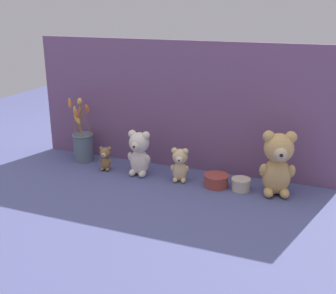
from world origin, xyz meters
TOP-DOWN VIEW (x-y plane):
  - ground_plane at (0.00, 0.00)m, footprint 4.00×4.00m
  - backdrop_wall at (0.00, 0.17)m, footprint 1.51×0.02m
  - teddy_bear_large at (0.50, 0.01)m, footprint 0.16×0.14m
  - teddy_bear_medium at (-0.14, -0.00)m, footprint 0.12×0.11m
  - teddy_bear_small at (0.07, -0.00)m, footprint 0.09×0.08m
  - teddy_bear_tiny at (-0.32, -0.01)m, footprint 0.07×0.06m
  - flower_vase at (-0.49, 0.06)m, footprint 0.14×0.13m
  - decorative_tin_tall at (0.24, -0.00)m, footprint 0.11×0.11m
  - decorative_tin_short at (0.35, -0.00)m, footprint 0.08×0.08m

SIDE VIEW (x-z plane):
  - ground_plane at x=0.00m, z-range 0.00..0.00m
  - decorative_tin_short at x=0.35m, z-range 0.00..0.05m
  - decorative_tin_tall at x=0.24m, z-range 0.00..0.05m
  - teddy_bear_tiny at x=-0.32m, z-range 0.00..0.12m
  - teddy_bear_small at x=0.07m, z-range 0.00..0.16m
  - flower_vase at x=-0.49m, z-range -0.07..0.26m
  - teddy_bear_medium at x=-0.14m, z-range 0.00..0.22m
  - teddy_bear_large at x=0.50m, z-range 0.01..0.29m
  - backdrop_wall at x=0.00m, z-range 0.00..0.62m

